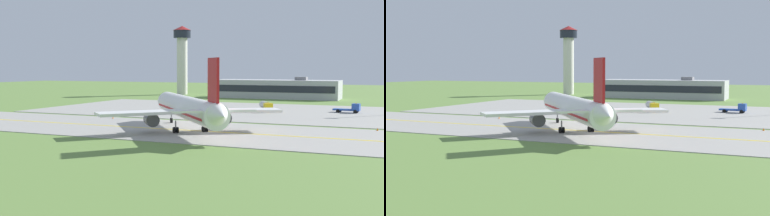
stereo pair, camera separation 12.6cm
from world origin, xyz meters
The scene contains 11 objects.
ground_plane centered at (0.00, 0.00, 0.00)m, with size 500.00×500.00×0.00m, color olive.
taxiway_strip centered at (0.00, 0.00, 0.05)m, with size 240.00×28.00×0.10m, color #9E9B93.
apron_pad centered at (10.00, 42.00, 0.05)m, with size 140.00×52.00×0.10m, color #9E9B93.
taxiway_centreline centered at (0.00, 0.00, 0.11)m, with size 220.00×0.60×0.01m, color yellow.
airplane_lead centered at (-3.54, -1.12, 4.13)m, with size 29.36×33.22×12.70m.
service_truck_baggage centered at (19.22, 46.52, 1.18)m, with size 6.57×2.82×2.59m.
service_truck_catering centered at (-0.86, 41.09, 1.53)m, with size 4.85×6.20×2.65m.
terminal_building centered at (-11.63, 96.20, 3.37)m, with size 45.23×13.21×7.90m.
control_tower centered at (-53.95, 105.43, 17.04)m, with size 7.60×7.60×28.42m.
traffic_cone_near_edge centered at (26.97, 12.92, 0.30)m, with size 0.44×0.44×0.60m, color orange.
traffic_cone_mid_edge centered at (-27.31, 11.55, 0.30)m, with size 0.44×0.44×0.60m, color orange.
Camera 2 is at (30.96, -77.90, 11.30)m, focal length 45.15 mm.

